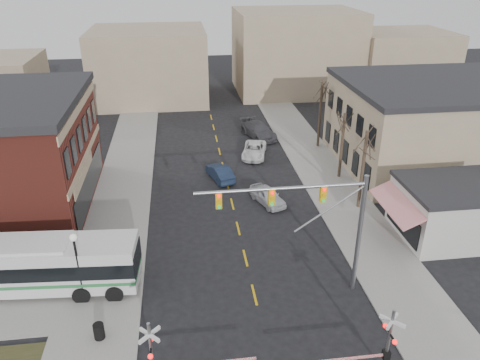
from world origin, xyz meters
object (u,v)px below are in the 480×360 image
at_px(trash_bin, 99,331).
at_px(car_d, 258,130).
at_px(car_a, 267,196).
at_px(pedestrian_far, 107,244).
at_px(car_b, 220,173).
at_px(pedestrian_near, 108,275).
at_px(rr_crossing_west, 161,355).
at_px(car_c, 254,150).
at_px(rr_crossing_east, 380,343).
at_px(traffic_signal_mast, 317,213).
at_px(transit_bus, 30,265).
at_px(street_lamp, 76,255).

bearing_deg(trash_bin, car_d, 65.25).
bearing_deg(car_a, trash_bin, -151.62).
bearing_deg(car_d, pedestrian_far, -142.16).
relative_size(car_b, pedestrian_near, 2.81).
bearing_deg(rr_crossing_west, trash_bin, 135.36).
bearing_deg(pedestrian_near, car_c, -14.84).
height_order(car_d, pedestrian_far, pedestrian_far).
distance_m(rr_crossing_east, pedestrian_near, 16.89).
relative_size(traffic_signal_mast, pedestrian_near, 6.53).
bearing_deg(pedestrian_far, trash_bin, -130.04).
xyz_separation_m(car_d, pedestrian_far, (-14.56, -22.35, 0.17)).
relative_size(car_d, pedestrian_near, 3.83).
distance_m(car_c, pedestrian_far, 21.23).
bearing_deg(pedestrian_near, traffic_signal_mast, -82.32).
bearing_deg(pedestrian_near, transit_bus, 103.69).
xyz_separation_m(transit_bus, pedestrian_near, (4.67, -0.30, -1.04)).
bearing_deg(car_a, rr_crossing_east, -104.73).
xyz_separation_m(traffic_signal_mast, car_b, (-4.20, 17.16, -5.03)).
height_order(rr_crossing_east, pedestrian_far, rr_crossing_east).
bearing_deg(car_a, transit_bus, -172.13).
bearing_deg(street_lamp, car_b, 58.76).
height_order(car_c, pedestrian_far, pedestrian_far).
bearing_deg(car_b, car_d, -133.16).
bearing_deg(pedestrian_far, car_c, 8.20).
height_order(transit_bus, car_c, transit_bus).
distance_m(traffic_signal_mast, car_c, 22.93).
height_order(traffic_signal_mast, pedestrian_near, traffic_signal_mast).
xyz_separation_m(rr_crossing_west, car_a, (8.60, 17.94, -1.27)).
distance_m(car_a, car_c, 10.41).
xyz_separation_m(street_lamp, pedestrian_near, (1.34, 1.33, -2.62)).
distance_m(rr_crossing_east, street_lamp, 17.47).
distance_m(transit_bus, pedestrian_far, 5.39).
xyz_separation_m(street_lamp, car_a, (13.52, 11.12, -2.81)).
distance_m(street_lamp, trash_bin, 4.62).
bearing_deg(pedestrian_far, transit_bus, 174.07).
bearing_deg(car_c, rr_crossing_east, -72.13).
xyz_separation_m(rr_crossing_west, street_lamp, (-4.92, 6.82, 1.54)).
xyz_separation_m(street_lamp, pedestrian_far, (0.87, 4.86, -2.49)).
height_order(rr_crossing_west, car_d, rr_crossing_west).
height_order(street_lamp, car_c, street_lamp).
relative_size(traffic_signal_mast, street_lamp, 2.09).
height_order(car_b, car_c, car_b).
distance_m(transit_bus, car_a, 19.39).
relative_size(transit_bus, street_lamp, 2.81).
relative_size(street_lamp, pedestrian_near, 3.13).
bearing_deg(car_c, traffic_signal_mast, -75.31).
relative_size(traffic_signal_mast, car_c, 2.02).
distance_m(street_lamp, car_c, 25.85).
relative_size(car_a, car_d, 0.70).
distance_m(rr_crossing_east, car_c, 29.05).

